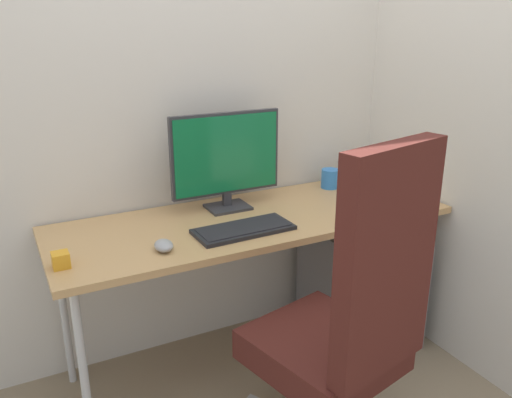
{
  "coord_description": "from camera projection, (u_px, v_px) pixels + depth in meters",
  "views": [
    {
      "loc": [
        -0.95,
        -1.87,
        1.52
      ],
      "look_at": [
        -0.02,
        -0.06,
        0.82
      ],
      "focal_mm": 36.84,
      "sensor_mm": 36.0,
      "label": 1
    }
  ],
  "objects": [
    {
      "name": "ground_plane",
      "position": [
        253.0,
        359.0,
        2.47
      ],
      "size": [
        8.0,
        8.0,
        0.0
      ],
      "primitive_type": "plane",
      "color": "gray"
    },
    {
      "name": "wall_back",
      "position": [
        218.0,
        48.0,
        2.3
      ],
      "size": [
        3.38,
        0.04,
        2.8
      ],
      "primitive_type": "cube",
      "color": "silver",
      "rests_on": "ground_plane"
    },
    {
      "name": "wall_side_right",
      "position": [
        466.0,
        50.0,
        2.2
      ],
      "size": [
        0.04,
        2.29,
        2.8
      ],
      "primitive_type": "cube",
      "color": "silver",
      "rests_on": "ground_plane"
    },
    {
      "name": "desk",
      "position": [
        253.0,
        226.0,
        2.25
      ],
      "size": [
        1.7,
        0.6,
        0.72
      ],
      "color": "tan",
      "rests_on": "ground_plane"
    },
    {
      "name": "office_chair",
      "position": [
        347.0,
        321.0,
        1.72
      ],
      "size": [
        0.64,
        0.63,
        1.2
      ],
      "color": "black",
      "rests_on": "ground_plane"
    },
    {
      "name": "filing_cabinet",
      "position": [
        359.0,
        283.0,
        2.61
      ],
      "size": [
        0.4,
        0.56,
        0.55
      ],
      "color": "slate",
      "rests_on": "ground_plane"
    },
    {
      "name": "monitor",
      "position": [
        226.0,
        157.0,
        2.27
      ],
      "size": [
        0.5,
        0.15,
        0.43
      ],
      "color": "#333338",
      "rests_on": "desk"
    },
    {
      "name": "keyboard",
      "position": [
        243.0,
        229.0,
        2.08
      ],
      "size": [
        0.4,
        0.18,
        0.02
      ],
      "color": "black",
      "rests_on": "desk"
    },
    {
      "name": "mouse",
      "position": [
        164.0,
        246.0,
        1.91
      ],
      "size": [
        0.07,
        0.1,
        0.04
      ],
      "primitive_type": "ellipsoid",
      "rotation": [
        0.0,
        0.0,
        -0.09
      ],
      "color": "#9EA0A5",
      "rests_on": "desk"
    },
    {
      "name": "pen_holder",
      "position": [
        351.0,
        175.0,
        2.66
      ],
      "size": [
        0.09,
        0.09,
        0.18
      ],
      "color": "gray",
      "rests_on": "desk"
    },
    {
      "name": "notebook",
      "position": [
        389.0,
        193.0,
        2.52
      ],
      "size": [
        0.18,
        0.23,
        0.02
      ],
      "primitive_type": "cube",
      "rotation": [
        0.0,
        0.0,
        0.09
      ],
      "color": "beige",
      "rests_on": "desk"
    },
    {
      "name": "coffee_mug",
      "position": [
        330.0,
        179.0,
        2.61
      ],
      "size": [
        0.12,
        0.09,
        0.09
      ],
      "color": "#337FD8",
      "rests_on": "desk"
    },
    {
      "name": "desk_clamp_accessory",
      "position": [
        61.0,
        260.0,
        1.77
      ],
      "size": [
        0.06,
        0.06,
        0.05
      ],
      "primitive_type": "cube",
      "color": "orange",
      "rests_on": "desk"
    }
  ]
}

